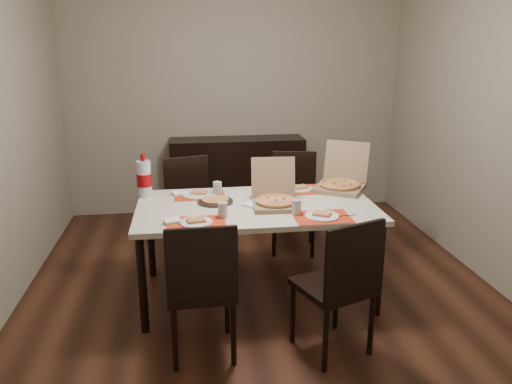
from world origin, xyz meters
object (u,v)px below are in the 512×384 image
Objects in this scene: chair_far_right at (294,197)px; dip_bowl at (269,197)px; sideboard at (238,177)px; chair_near_right at (340,282)px; soda_bottle at (144,179)px; chair_near_left at (202,285)px; dining_table at (256,213)px; chair_far_left at (190,204)px; pizza_box_center at (275,199)px.

chair_far_right is 0.89m from dip_bowl.
chair_near_right is at bearing -82.76° from sideboard.
chair_near_left is at bearing -70.10° from soda_bottle.
dining_table is at bearing -91.54° from sideboard.
chair_far_left is at bearing 91.76° from chair_near_left.
chair_near_left is 1.00m from pizza_box_center.
chair_near_right is 1.08m from dip_bowl.
sideboard is 12.99× the size of dip_bowl.
chair_far_right is (0.08, 1.78, 0.00)m from chair_near_right.
pizza_box_center is (0.14, -0.04, 0.12)m from dining_table.
chair_far_right reaches higher than dining_table.
dip_bowl is at bearing -115.41° from chair_far_right.
dining_table is 15.59× the size of dip_bowl.
chair_far_left is at bearing -116.14° from sideboard.
chair_far_left is at bearing 118.17° from chair_near_right.
chair_near_right is at bearing -5.34° from chair_near_left.
pizza_box_center reaches higher than chair_near_left.
chair_near_left is 1.95m from chair_far_right.
chair_far_left is 0.99m from chair_far_right.
chair_far_right is (0.94, 1.70, 0.00)m from chair_near_left.
chair_near_right is at bearing -72.14° from pizza_box_center.
chair_near_left reaches higher than dining_table.
dining_table is 1.94× the size of chair_far_right.
chair_far_right reaches higher than sideboard.
soda_bottle is at bearing -156.37° from chair_far_right.
chair_near_right is 1.00× the size of chair_far_left.
pizza_box_center reaches higher than chair_far_left.
dip_bowl is (0.62, -0.68, 0.25)m from chair_far_left.
soda_bottle reaches higher than sideboard.
chair_far_right is at bearing 5.55° from chair_far_left.
sideboard is at bearing 92.36° from dip_bowl.
sideboard is 1.61× the size of chair_near_left.
dining_table is at bearing -118.49° from chair_far_right.
chair_far_right is 1.52m from soda_bottle.
sideboard is at bearing 92.56° from pizza_box_center.
sideboard is 1.82m from dip_bowl.
chair_near_right is at bearing -65.05° from dining_table.
chair_far_right reaches higher than dip_bowl.
dip_bowl is at bearing 58.45° from chair_near_left.
chair_far_right is at bearing 61.51° from dining_table.
chair_near_right reaches higher than sideboard.
chair_far_right is at bearing 23.63° from soda_bottle.
sideboard is 1.61× the size of chair_far_right.
sideboard is 2.83m from chair_near_right.
chair_far_right is at bearing -66.63° from sideboard.
soda_bottle is at bearing 159.84° from pizza_box_center.
pizza_box_center is at bearing -53.39° from chair_far_left.
dip_bowl is at bearing -87.64° from sideboard.
chair_near_left is (-0.50, -2.72, 0.06)m from sideboard.
chair_near_right is (0.85, -0.08, 0.00)m from chair_near_left.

